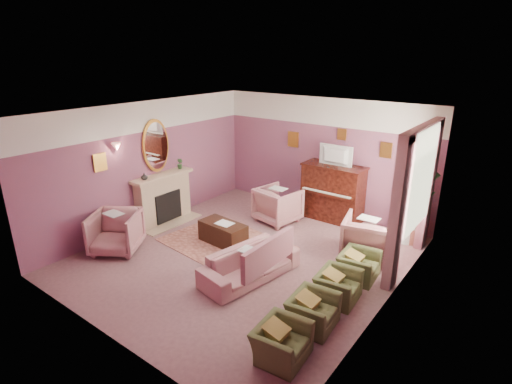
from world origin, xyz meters
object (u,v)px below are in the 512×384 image
Objects in this scene: television at (334,154)px; olive_chair_d at (359,261)px; sofa at (250,259)px; floral_armchair_front at (115,230)px; olive_chair_b at (313,306)px; olive_chair_a at (282,337)px; floral_armchair_left at (278,203)px; coffee_table at (223,233)px; olive_chair_c at (338,282)px; floral_armchair_right at (367,236)px; piano at (333,193)px; side_table at (408,225)px.

olive_chair_d is at bearing -52.31° from television.
sofa is 2.86m from floral_armchair_front.
floral_armchair_front is at bearing -175.61° from olive_chair_b.
television is 1.11× the size of olive_chair_a.
floral_armchair_front is at bearing -118.68° from floral_armchair_left.
television is 4.21m from olive_chair_b.
coffee_table is 2.84m from olive_chair_c.
floral_armchair_front is (-4.08, -2.75, 0.00)m from floral_armchair_right.
piano is at bearing 43.35° from floral_armchair_left.
olive_chair_d is 2.03m from side_table.
floral_armchair_front reaches higher than coffee_table.
side_table is at bearing -1.10° from television.
floral_armchair_left is 3.81m from olive_chair_b.
sofa is 2.56× the size of olive_chair_a.
olive_chair_a is at bearing -90.00° from olive_chair_c.
olive_chair_c is 0.82m from olive_chair_d.
television is at bearing 113.22° from olive_chair_b.
piano is 4.87m from floral_armchair_front.
olive_chair_b is (2.81, -1.22, 0.09)m from coffee_table.
television is at bearing 118.89° from olive_chair_c.
floral_armchair_right is at bearing 94.31° from olive_chair_b.
sofa is 2.02× the size of floral_armchair_left.
olive_chair_d is 1.03× the size of side_table.
floral_armchair_front is at bearing -133.19° from coffee_table.
sofa is (0.06, -3.25, -0.28)m from piano.
floral_armchair_right reaches higher than olive_chair_d.
piano reaches higher than olive_chair_b.
olive_chair_c is at bearing -38.73° from floral_armchair_left.
olive_chair_d is (0.00, 1.64, 0.00)m from olive_chair_b.
television reaches higher than sofa.
television is 4.96m from floral_armchair_front.
floral_armchair_right and floral_armchair_front have the same top height.
floral_armchair_left reaches higher than coffee_table.
floral_armchair_left reaches higher than sofa.
sofa is 2.02× the size of floral_armchair_front.
piano is 2.83m from coffee_table.
floral_armchair_left is 2.80m from olive_chair_d.
sofa is at bearing 16.56° from floral_armchair_front.
olive_chair_d is at bearing -52.97° from piano.
coffee_table is 0.54× the size of sofa.
coffee_table is at bearing 156.46° from olive_chair_b.
floral_armchair_right is 1.27× the size of olive_chair_c.
floral_armchair_left and floral_armchair_right have the same top height.
floral_armchair_front reaches higher than olive_chair_d.
olive_chair_a is (4.26, -0.49, -0.15)m from floral_armchair_front.
olive_chair_a and olive_chair_c have the same top height.
piano is at bearing 91.00° from sofa.
olive_chair_a is 4.48m from side_table.
television is 3.52m from olive_chair_c.
olive_chair_a is at bearing -70.86° from piano.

